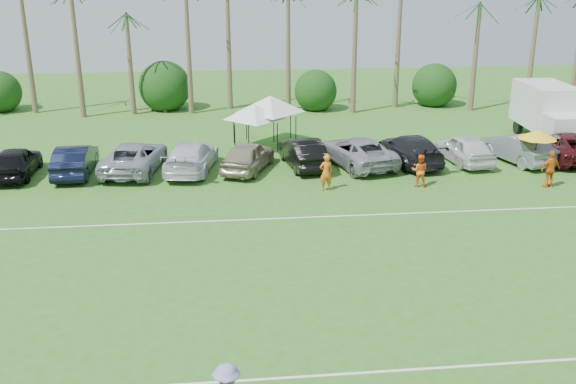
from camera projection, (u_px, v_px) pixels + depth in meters
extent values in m
cube|color=white|center=(290.00, 377.00, 17.71)|extent=(80.00, 0.10, 0.01)
cube|color=white|center=(261.00, 219.00, 28.98)|extent=(80.00, 0.10, 0.01)
cone|color=brown|center=(14.00, 57.00, 48.34)|extent=(0.44, 0.44, 9.00)
cone|color=brown|center=(81.00, 49.00, 48.68)|extent=(0.44, 0.44, 10.00)
cone|color=brown|center=(134.00, 42.00, 48.92)|extent=(0.44, 0.44, 11.00)
cone|color=brown|center=(188.00, 61.00, 49.82)|extent=(0.44, 0.44, 8.00)
cone|color=brown|center=(239.00, 54.00, 50.06)|extent=(0.44, 0.44, 9.00)
cone|color=brown|center=(290.00, 46.00, 50.30)|extent=(0.44, 0.44, 10.00)
cone|color=brown|center=(341.00, 39.00, 50.54)|extent=(0.44, 0.44, 11.00)
cone|color=brown|center=(401.00, 58.00, 51.54)|extent=(0.44, 0.44, 8.00)
cone|color=brown|center=(462.00, 51.00, 51.88)|extent=(0.44, 0.44, 9.00)
cone|color=brown|center=(522.00, 44.00, 52.23)|extent=(0.44, 0.44, 10.00)
cone|color=brown|center=(569.00, 37.00, 52.47)|extent=(0.44, 0.44, 11.00)
cylinder|color=brown|center=(166.00, 101.00, 51.64)|extent=(0.30, 0.30, 1.40)
sphere|color=#11380F|center=(165.00, 87.00, 51.28)|extent=(4.00, 4.00, 4.00)
cylinder|color=brown|center=(313.00, 98.00, 52.85)|extent=(0.30, 0.30, 1.40)
sphere|color=#11380F|center=(313.00, 85.00, 52.49)|extent=(4.00, 4.00, 4.00)
cylinder|color=brown|center=(431.00, 95.00, 53.86)|extent=(0.30, 0.30, 1.40)
sphere|color=#11380F|center=(432.00, 82.00, 53.50)|extent=(4.00, 4.00, 4.00)
imported|color=orange|center=(326.00, 172.00, 32.55)|extent=(0.75, 0.57, 1.87)
imported|color=orange|center=(420.00, 170.00, 33.16)|extent=(0.98, 0.86, 1.71)
imported|color=#D26317|center=(550.00, 169.00, 32.97)|extent=(1.22, 0.71, 1.95)
cube|color=silver|center=(545.00, 105.00, 42.21)|extent=(3.12, 5.26, 2.76)
cube|color=silver|center=(566.00, 134.00, 39.24)|extent=(2.68, 2.17, 2.31)
cube|color=black|center=(572.00, 143.00, 38.57)|extent=(2.55, 0.52, 1.10)
cube|color=#E5590C|center=(565.00, 112.00, 42.41)|extent=(0.15, 1.76, 0.99)
cylinder|color=black|center=(546.00, 144.00, 39.63)|extent=(0.40, 1.01, 0.99)
cylinder|color=black|center=(518.00, 127.00, 44.00)|extent=(0.40, 1.01, 0.99)
cylinder|color=black|center=(549.00, 126.00, 44.07)|extent=(0.40, 1.01, 0.99)
cylinder|color=black|center=(235.00, 139.00, 38.98)|extent=(0.06, 0.06, 1.86)
cylinder|color=black|center=(277.00, 138.00, 39.25)|extent=(0.06, 0.06, 1.86)
cylinder|color=black|center=(234.00, 129.00, 41.42)|extent=(0.06, 0.06, 1.86)
cylinder|color=black|center=(274.00, 128.00, 41.69)|extent=(0.06, 0.06, 1.86)
pyramid|color=silver|center=(255.00, 104.00, 39.73)|extent=(4.02, 4.02, 0.93)
cylinder|color=black|center=(249.00, 134.00, 39.67)|extent=(0.06, 0.06, 2.10)
cylinder|color=black|center=(296.00, 133.00, 39.97)|extent=(0.06, 0.06, 2.10)
cylinder|color=black|center=(246.00, 124.00, 42.44)|extent=(0.06, 0.06, 2.10)
cylinder|color=black|center=(291.00, 122.00, 42.74)|extent=(0.06, 0.06, 2.10)
pyramid|color=silver|center=(270.00, 96.00, 40.52)|extent=(4.53, 4.53, 1.05)
cylinder|color=black|center=(535.00, 153.00, 35.52)|extent=(0.05, 0.05, 2.13)
cone|color=yellow|center=(538.00, 134.00, 35.17)|extent=(2.13, 2.13, 0.48)
imported|color=black|center=(15.00, 162.00, 34.73)|extent=(2.06, 4.93, 1.67)
imported|color=black|center=(75.00, 160.00, 35.06)|extent=(1.85, 5.08, 1.67)
imported|color=#989CA6|center=(134.00, 157.00, 35.62)|extent=(3.59, 6.33, 1.67)
imported|color=silver|center=(191.00, 157.00, 35.69)|extent=(3.29, 6.06, 1.67)
imported|color=gray|center=(248.00, 156.00, 35.80)|extent=(3.62, 5.27, 1.67)
imported|color=black|center=(303.00, 152.00, 36.53)|extent=(2.49, 5.26, 1.67)
imported|color=#94969B|center=(357.00, 151.00, 36.74)|extent=(4.20, 6.50, 1.67)
imported|color=black|center=(410.00, 149.00, 37.19)|extent=(3.00, 5.98, 1.67)
imported|color=silver|center=(464.00, 149.00, 37.27)|extent=(2.42, 5.05, 1.67)
imported|color=gray|center=(517.00, 148.00, 37.46)|extent=(2.98, 5.34, 1.67)
imported|color=#441013|center=(568.00, 146.00, 37.80)|extent=(3.79, 6.39, 1.67)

